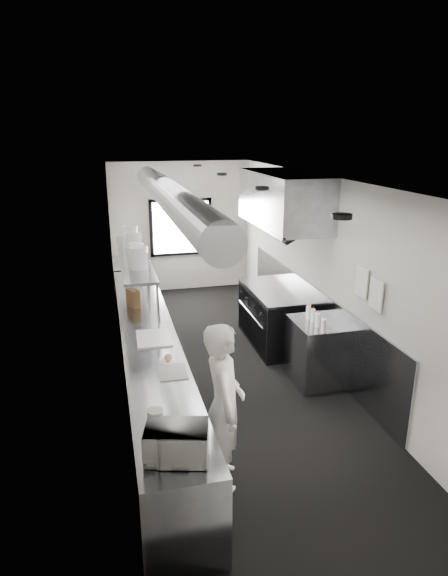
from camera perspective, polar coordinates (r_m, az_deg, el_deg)
floor at (r=7.48m, az=0.07°, el=-9.23°), size 3.00×8.00×0.01m
ceiling at (r=6.69m, az=0.08°, el=12.65°), size 3.00×8.00×0.01m
wall_back at (r=10.78m, az=-5.05°, el=7.05°), size 3.00×0.02×2.80m
wall_front at (r=3.56m, az=16.43°, el=-17.30°), size 3.00×0.02×2.80m
wall_left at (r=6.77m, az=-12.34°, el=0.19°), size 0.02×8.00×2.80m
wall_right at (r=7.45m, az=11.36°, el=1.86°), size 0.02×8.00×2.80m
wall_cladding at (r=7.96m, az=9.96°, el=-3.45°), size 0.03×5.50×1.10m
hvac_duct at (r=6.98m, az=-6.41°, el=10.69°), size 0.40×6.40×0.40m
service_window at (r=10.74m, az=-5.02°, el=7.02°), size 1.36×0.05×1.25m
exhaust_hood at (r=7.73m, az=6.86°, el=10.16°), size 0.81×2.20×0.88m
prep_counter at (r=6.68m, az=-8.61°, el=-8.66°), size 0.70×6.00×0.90m
pass_shelf at (r=7.71m, az=-10.37°, el=3.51°), size 0.45×3.00×0.68m
range at (r=8.18m, az=5.98°, el=-3.29°), size 0.88×1.60×0.94m
bottle_station at (r=7.04m, az=10.67°, el=-7.32°), size 0.65×0.80×0.90m
far_work_table at (r=10.12m, az=-10.64°, el=0.55°), size 0.70×1.20×0.90m
notice_sheet_a at (r=6.36m, az=15.72°, el=0.65°), size 0.02×0.28×0.38m
notice_sheet_b at (r=6.09m, az=17.26°, el=-0.75°), size 0.02×0.28×0.38m
line_cook at (r=4.90m, az=-0.02°, el=-13.51°), size 0.50×0.68×1.71m
microwave at (r=4.10m, az=-5.55°, el=-17.47°), size 0.54×0.45×0.28m
deli_tub_a at (r=4.45m, az=-7.35°, el=-15.80°), size 0.18×0.18×0.10m
deli_tub_b at (r=4.62m, az=-7.99°, el=-14.44°), size 0.18×0.18×0.11m
newspaper at (r=5.43m, az=-5.98°, el=-9.68°), size 0.32×0.40×0.01m
small_plate at (r=5.66m, az=-6.48°, el=-8.49°), size 0.18×0.18×0.02m
pastry at (r=5.63m, az=-6.49°, el=-8.02°), size 0.09×0.09×0.09m
cutting_board at (r=6.28m, az=-8.16°, el=-5.78°), size 0.44×0.58×0.02m
knife_block at (r=7.40m, az=-10.52°, el=-1.15°), size 0.20×0.27×0.27m
plate_stack_a at (r=6.91m, az=-9.96°, el=3.50°), size 0.31×0.31×0.31m
plate_stack_b at (r=7.25m, az=-10.21°, el=4.04°), size 0.26×0.26×0.28m
plate_stack_c at (r=7.74m, az=-10.41°, el=5.04°), size 0.27×0.27×0.32m
plate_stack_d at (r=8.23m, az=-10.84°, el=5.92°), size 0.28×0.28×0.36m
squeeze_bottle_a at (r=6.50m, az=11.51°, el=-4.32°), size 0.08×0.08×0.19m
squeeze_bottle_b at (r=6.67m, az=10.81°, el=-3.69°), size 0.07×0.07×0.19m
squeeze_bottle_c at (r=6.83m, az=10.29°, el=-3.16°), size 0.08×0.08×0.18m
squeeze_bottle_d at (r=6.92m, az=9.75°, el=-2.86°), size 0.08×0.08×0.18m
squeeze_bottle_e at (r=7.05m, az=9.84°, el=-2.54°), size 0.06×0.06×0.16m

